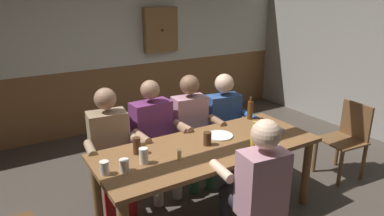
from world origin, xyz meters
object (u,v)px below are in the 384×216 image
Objects in this scene: plate_0 at (219,136)px; bottle_0 at (250,110)px; dining_table at (208,155)px; wall_dart_cabinet at (161,30)px; person_2 at (192,125)px; pint_glass_3 at (207,139)px; bottle_1 at (254,138)px; person_1 at (155,133)px; condiment_caddy at (276,131)px; pint_glass_2 at (137,146)px; pint_glass_1 at (104,168)px; table_candle at (179,155)px; person_4 at (256,184)px; person_3 at (227,120)px; person_0 at (110,145)px; pint_glass_4 at (124,165)px; chair_empty_near_right at (347,137)px; pint_glass_0 at (144,156)px.

plate_0 is 1.03× the size of bottle_0.
wall_dart_cabinet is at bearing 72.12° from dining_table.
person_2 is 4.69× the size of plate_0.
pint_glass_3 is (-0.00, 0.02, 0.16)m from dining_table.
person_2 reaches higher than bottle_1.
person_1 reaches higher than condiment_caddy.
person_2 is at bearing 123.72° from condiment_caddy.
pint_glass_1 is at bearing -149.81° from pint_glass_2.
plate_0 is 0.85m from pint_glass_2.
person_4 is at bearing -56.78° from table_candle.
condiment_caddy is at bearing -3.10° from pint_glass_1.
person_3 is at bearing 47.14° from plate_0.
person_4 is 1.29m from bottle_0.
person_0 is 0.48m from person_1.
person_0 is 1.07m from plate_0.
person_4 is at bearing -35.50° from pint_glass_4.
person_2 is at bearing 51.89° from table_candle.
wall_dart_cabinet is (1.48, 2.45, 0.70)m from pint_glass_2.
chair_empty_near_right is (2.09, -0.83, -0.21)m from person_1.
wall_dart_cabinet is at bearing 87.75° from condiment_caddy.
person_1 is 15.61× the size of table_candle.
pint_glass_0 reaches higher than table_candle.
pint_glass_4 reaches higher than dining_table.
person_0 reaches higher than pint_glass_1.
person_4 is (0.01, -0.65, 0.03)m from dining_table.
pint_glass_4 is at bearing 86.92° from person_0.
chair_empty_near_right is 7.94× the size of pint_glass_1.
person_0 is 8.14× the size of pint_glass_2.
bottle_0 is at bearing 83.61° from condiment_caddy.
person_1 reaches higher than table_candle.
person_4 is at bearing 97.38° from person_1.
pint_glass_3 reaches higher than pint_glass_4.
pint_glass_4 is at bearing 39.21° from person_2.
pint_glass_1 is (-0.33, -0.01, -0.01)m from pint_glass_0.
plate_0 is (0.45, -0.54, 0.07)m from person_1.
bottle_0 is at bearing 6.40° from pint_glass_2.
pint_glass_1 is at bearing -124.65° from wall_dart_cabinet.
person_3 is at bearing 93.62° from condiment_caddy.
plate_0 is (-1.64, 0.29, 0.28)m from chair_empty_near_right.
table_candle is 0.53× the size of pint_glass_2.
bottle_1 is at bearing -10.25° from pint_glass_4.
wall_dart_cabinet reaches higher than chair_empty_near_right.
bottle_1 is (0.67, -0.17, 0.06)m from table_candle.
pint_glass_0 is at bearing -179.37° from dining_table.
pint_glass_2 is at bearing 49.19° from pint_glass_4.
person_0 is 4.80× the size of bottle_0.
pint_glass_1 is (-0.98, -0.02, 0.15)m from dining_table.
chair_empty_near_right is 3.39× the size of bottle_1.
person_1 reaches higher than bottle_1.
pint_glass_3 is at bearing 170.19° from condiment_caddy.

